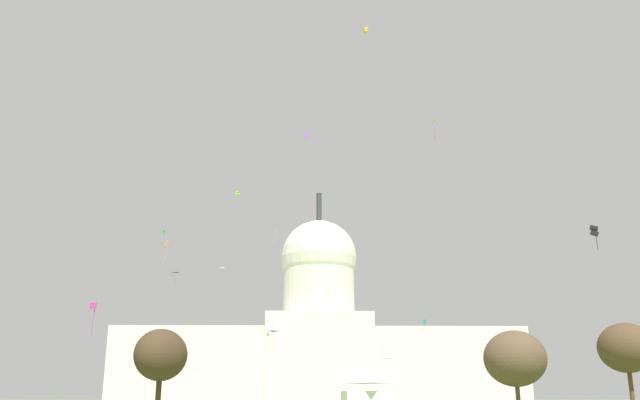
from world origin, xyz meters
TOP-DOWN VIEW (x-y plane):
  - capitol_building at (-0.94, 184.19)m, footprint 128.77×26.62m
  - event_tent at (1.89, 52.17)m, footprint 6.82×7.17m
  - tree_east_far at (30.99, 83.51)m, footprint 11.82×11.61m
  - tree_east_near at (41.60, 63.74)m, footprint 10.76×10.85m
  - tree_west_mid at (-29.27, 74.92)m, footprint 10.58×11.84m
  - kite_black_mid at (-35.45, 116.60)m, footprint 1.80×0.65m
  - kite_yellow_high at (15.82, 67.69)m, footprint 0.97×1.72m
  - kite_lime_high at (-22.16, 118.25)m, footprint 1.05×1.06m
  - kite_green_high at (-39.15, 118.43)m, footprint 0.88×0.88m
  - kite_cyan_low at (12.06, 108.87)m, footprint 1.49×1.04m
  - kite_gold_high at (3.26, 58.40)m, footprint 0.75×0.77m
  - kite_violet_high at (-5.98, 95.94)m, footprint 0.97×0.85m
  - kite_magenta_low at (-28.58, 34.86)m, footprint 0.84×0.87m
  - kite_blue_low at (-11.08, 70.28)m, footprint 1.61×0.91m
  - kite_turquoise_mid at (24.00, 131.45)m, footprint 0.83×0.77m
  - kite_red_low at (-33.65, 133.30)m, footprint 1.60×1.51m
  - kite_orange_mid at (-29.36, 73.96)m, footprint 0.86×0.89m
  - kite_white_mid at (-24.75, 109.75)m, footprint 1.44×1.97m
  - kite_pink_high at (-14.47, 150.29)m, footprint 1.18×1.35m
  - kite_black_mid_b at (34.09, 53.24)m, footprint 1.46×1.41m
  - kite_yellow_mid at (-0.18, 129.22)m, footprint 1.34×1.79m

SIDE VIEW (x-z plane):
  - event_tent at x=1.89m, z-range -0.01..5.63m
  - kite_red_low at x=-33.65m, z-range 8.08..8.28m
  - tree_east_far at x=30.99m, z-range 1.79..15.15m
  - tree_west_mid at x=-29.27m, z-range 2.15..14.80m
  - tree_east_near at x=41.60m, z-range 2.66..15.33m
  - kite_cyan_low at x=12.06m, z-range 7.62..10.88m
  - kite_magenta_low at x=-28.58m, z-range 9.45..12.93m
  - kite_blue_low at x=-11.08m, z-range 10.02..12.63m
  - capitol_building at x=-0.94m, z-range -15.84..53.06m
  - kite_turquoise_mid at x=24.00m, z-range 18.32..21.19m
  - kite_black_mid_b at x=34.09m, z-range 22.51..25.99m
  - kite_orange_mid at x=-29.36m, z-range 24.81..28.16m
  - kite_yellow_mid at x=-0.18m, z-range 25.32..29.58m
  - kite_white_mid at x=-24.75m, z-range 28.57..28.81m
  - kite_black_mid at x=-35.45m, z-range 27.53..30.05m
  - kite_green_high at x=-39.15m, z-range 38.09..40.50m
  - kite_yellow_high at x=15.82m, z-range 44.50..47.78m
  - kite_pink_high at x=-14.47m, z-range 44.92..48.62m
  - kite_lime_high at x=-22.16m, z-range 48.52..49.42m
  - kite_violet_high at x=-5.98m, z-range 53.40..56.34m
  - kite_gold_high at x=3.26m, z-range 57.85..58.58m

